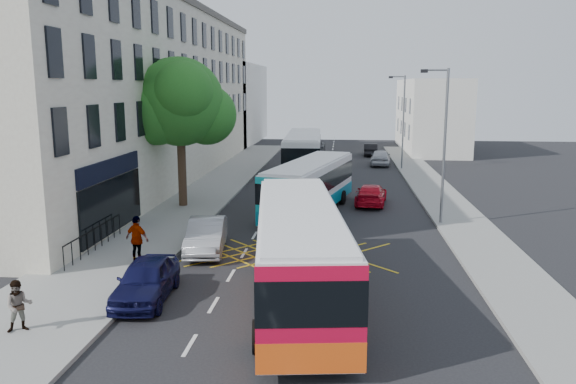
% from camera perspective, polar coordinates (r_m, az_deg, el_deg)
% --- Properties ---
extents(ground, '(120.00, 120.00, 0.00)m').
position_cam_1_polar(ground, '(18.99, 2.09, -11.75)').
color(ground, black).
rests_on(ground, ground).
extents(pavement_left, '(5.00, 70.00, 0.15)m').
position_cam_1_polar(pavement_left, '(34.63, -10.58, -1.44)').
color(pavement_left, gray).
rests_on(pavement_left, ground).
extents(pavement_right, '(3.00, 70.00, 0.15)m').
position_cam_1_polar(pavement_right, '(33.93, 16.39, -1.94)').
color(pavement_right, gray).
rests_on(pavement_right, ground).
extents(terrace_main, '(8.30, 45.00, 13.50)m').
position_cam_1_polar(terrace_main, '(44.61, -14.39, 9.74)').
color(terrace_main, beige).
rests_on(terrace_main, ground).
extents(terrace_far, '(8.00, 20.00, 10.00)m').
position_cam_1_polar(terrace_far, '(74.09, -6.30, 8.90)').
color(terrace_far, silver).
rests_on(terrace_far, ground).
extents(building_right, '(6.00, 18.00, 8.00)m').
position_cam_1_polar(building_right, '(66.36, 14.25, 7.57)').
color(building_right, silver).
rests_on(building_right, ground).
extents(street_tree, '(6.30, 5.70, 8.80)m').
position_cam_1_polar(street_tree, '(33.86, -10.98, 8.89)').
color(street_tree, '#382619').
rests_on(street_tree, pavement_left).
extents(lamp_near, '(1.45, 0.15, 8.00)m').
position_cam_1_polar(lamp_near, '(30.09, 15.46, 5.30)').
color(lamp_near, slate).
rests_on(lamp_near, pavement_right).
extents(lamp_far, '(1.45, 0.15, 8.00)m').
position_cam_1_polar(lamp_far, '(49.86, 11.54, 7.47)').
color(lamp_far, slate).
rests_on(lamp_far, pavement_right).
extents(railings, '(0.08, 5.60, 1.14)m').
position_cam_1_polar(railings, '(26.03, -19.06, -4.42)').
color(railings, black).
rests_on(railings, pavement_left).
extents(bus_near, '(4.18, 11.95, 3.29)m').
position_cam_1_polar(bus_near, '(19.13, 1.10, -6.05)').
color(bus_near, silver).
rests_on(bus_near, ground).
extents(bus_mid, '(4.95, 10.99, 3.01)m').
position_cam_1_polar(bus_mid, '(32.41, 2.27, 0.63)').
color(bus_mid, silver).
rests_on(bus_mid, ground).
extents(bus_far, '(3.34, 12.26, 3.42)m').
position_cam_1_polar(bus_far, '(46.43, 1.56, 3.97)').
color(bus_far, silver).
rests_on(bus_far, ground).
extents(motorbike, '(0.73, 2.10, 1.88)m').
position_cam_1_polar(motorbike, '(17.46, -1.56, -10.69)').
color(motorbike, black).
rests_on(motorbike, ground).
extents(parked_car_blue, '(1.96, 4.30, 1.43)m').
position_cam_1_polar(parked_car_blue, '(20.07, -14.21, -8.63)').
color(parked_car_blue, '#0E0F38').
rests_on(parked_car_blue, ground).
extents(parked_car_silver, '(2.12, 4.63, 1.47)m').
position_cam_1_polar(parked_car_silver, '(25.20, -8.28, -4.39)').
color(parked_car_silver, '#97999E').
rests_on(parked_car_silver, ground).
extents(red_hatchback, '(2.30, 4.57, 1.27)m').
position_cam_1_polar(red_hatchback, '(35.17, 8.44, -0.25)').
color(red_hatchback, red).
rests_on(red_hatchback, ground).
extents(distant_car_grey, '(2.33, 4.97, 1.37)m').
position_cam_1_polar(distant_car_grey, '(61.62, 2.69, 4.58)').
color(distant_car_grey, '#393A40').
rests_on(distant_car_grey, ground).
extents(distant_car_silver, '(2.10, 4.50, 1.49)m').
position_cam_1_polar(distant_car_silver, '(52.89, 9.37, 3.50)').
color(distant_car_silver, '#B7B9C0').
rests_on(distant_car_silver, ground).
extents(distant_car_dark, '(1.45, 3.94, 1.29)m').
position_cam_1_polar(distant_car_dark, '(60.20, 8.37, 4.29)').
color(distant_car_dark, black).
rests_on(distant_car_dark, ground).
extents(pedestrian_near, '(0.95, 0.88, 1.56)m').
position_cam_1_polar(pedestrian_near, '(18.49, -25.67, -10.39)').
color(pedestrian_near, gray).
rests_on(pedestrian_near, pavement_left).
extents(pedestrian_far, '(1.22, 0.85, 1.93)m').
position_cam_1_polar(pedestrian_far, '(23.75, -15.06, -4.64)').
color(pedestrian_far, gray).
rests_on(pedestrian_far, pavement_left).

